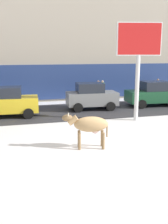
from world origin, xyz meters
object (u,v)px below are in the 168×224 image
car_yellow_hatchback (9,102)px  car_darkgreen_sedan (155,94)px  pedestrian_by_cars (98,91)px  pedestrian_far_left (158,89)px  billboard (139,45)px  cow_tan (89,125)px  pedestrian_near_billboard (102,91)px  car_grey_hatchback (91,96)px

car_yellow_hatchback → car_darkgreen_sedan: bearing=4.8°
pedestrian_by_cars → pedestrian_far_left: same height
car_yellow_hatchback → billboard: bearing=-22.0°
cow_tan → pedestrian_far_left: bearing=48.7°
car_yellow_hatchback → car_darkgreen_sedan: car_yellow_hatchback is taller
billboard → pedestrian_far_left: bearing=51.7°
car_yellow_hatchback → pedestrian_near_billboard: 8.26m
car_darkgreen_sedan → pedestrian_by_cars: size_ratio=2.49×
cow_tan → pedestrian_near_billboard: (4.16, 10.49, -0.11)m
car_yellow_hatchback → pedestrian_far_left: 12.98m
cow_tan → pedestrian_by_cars: bearing=70.1°
car_yellow_hatchback → cow_tan: bearing=-64.6°
car_grey_hatchback → pedestrian_far_left: size_ratio=2.08×
car_grey_hatchback → pedestrian_near_billboard: size_ratio=2.08×
billboard → car_grey_hatchback: billboard is taller
pedestrian_by_cars → pedestrian_far_left: bearing=0.0°
cow_tan → car_yellow_hatchback: 7.52m
car_yellow_hatchback → pedestrian_near_billboard: (7.39, 3.69, -0.05)m
cow_tan → pedestrian_far_left: 13.96m
pedestrian_near_billboard → pedestrian_by_cars: 0.36m
cow_tan → pedestrian_near_billboard: 11.28m
car_darkgreen_sedan → pedestrian_far_left: bearing=56.3°
car_darkgreen_sedan → pedestrian_near_billboard: car_darkgreen_sedan is taller
car_yellow_hatchback → pedestrian_near_billboard: size_ratio=2.08×
cow_tan → car_darkgreen_sedan: size_ratio=0.45×
cow_tan → pedestrian_by_cars: size_ratio=1.12×
car_yellow_hatchback → car_darkgreen_sedan: 10.61m
pedestrian_near_billboard → car_grey_hatchback: bearing=-122.1°
cow_tan → car_yellow_hatchback: size_ratio=0.54×
billboard → pedestrian_by_cars: billboard is taller
car_grey_hatchback → car_darkgreen_sedan: size_ratio=0.84×
cow_tan → pedestrian_far_left: pedestrian_far_left is taller
billboard → car_yellow_hatchback: bearing=158.0°
pedestrian_by_cars → pedestrian_far_left: 5.41m
cow_tan → pedestrian_far_left: (9.21, 10.49, -0.11)m
car_grey_hatchback → car_darkgreen_sedan: bearing=0.6°
car_grey_hatchback → pedestrian_by_cars: (1.43, 2.86, -0.05)m
pedestrian_by_cars → pedestrian_far_left: (5.41, 0.00, 0.00)m
pedestrian_near_billboard → car_darkgreen_sedan: bearing=-41.3°
car_grey_hatchback → pedestrian_far_left: 7.42m
cow_tan → car_darkgreen_sedan: bearing=46.3°
car_darkgreen_sedan → pedestrian_far_left: size_ratio=2.49×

